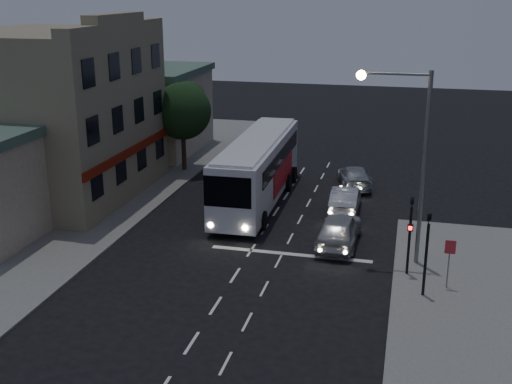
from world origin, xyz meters
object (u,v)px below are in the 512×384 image
(car_sedan_b, at_px, (354,177))
(regulatory_sign, at_px, (449,256))
(traffic_signal_side, at_px, (427,244))
(tour_bus, at_px, (258,168))
(car_suv, at_px, (339,229))
(street_tree, at_px, (182,108))
(traffic_signal_main, at_px, (410,226))
(streetlight, at_px, (410,146))
(car_sedan_a, at_px, (345,199))

(car_sedan_b, xyz_separation_m, regulatory_sign, (5.35, -14.28, 0.92))
(traffic_signal_side, relative_size, regulatory_sign, 1.86)
(tour_bus, bearing_deg, car_suv, -46.06)
(tour_bus, relative_size, street_tree, 2.11)
(traffic_signal_main, xyz_separation_m, traffic_signal_side, (0.70, -1.98, 0.00))
(car_sedan_b, relative_size, street_tree, 0.76)
(traffic_signal_side, distance_m, street_tree, 23.24)
(car_sedan_b, xyz_separation_m, streetlight, (3.39, -11.85, 5.05))
(car_sedan_b, relative_size, traffic_signal_side, 1.14)
(car_sedan_b, relative_size, streetlight, 0.52)
(street_tree, bearing_deg, streetlight, -39.51)
(car_suv, bearing_deg, regulatory_sign, 143.64)
(car_sedan_b, height_order, street_tree, street_tree)
(car_sedan_a, distance_m, traffic_signal_main, 9.21)
(traffic_signal_main, bearing_deg, regulatory_sign, -30.84)
(car_sedan_a, bearing_deg, streetlight, 115.71)
(car_sedan_a, height_order, regulatory_sign, regulatory_sign)
(traffic_signal_side, distance_m, regulatory_sign, 1.61)
(traffic_signal_main, bearing_deg, car_suv, 138.91)
(regulatory_sign, xyz_separation_m, street_tree, (-17.51, 15.26, 2.90))
(car_sedan_a, relative_size, regulatory_sign, 2.03)
(street_tree, bearing_deg, car_sedan_a, -26.31)
(regulatory_sign, bearing_deg, street_tree, 138.92)
(traffic_signal_main, height_order, street_tree, street_tree)
(car_suv, bearing_deg, car_sedan_a, -85.76)
(traffic_signal_side, xyz_separation_m, regulatory_sign, (1.00, 0.96, -0.82))
(car_sedan_b, bearing_deg, car_sedan_a, 76.98)
(car_sedan_b, height_order, streetlight, streetlight)
(regulatory_sign, distance_m, streetlight, 5.18)
(traffic_signal_main, xyz_separation_m, streetlight, (-0.26, 1.42, 3.31))
(streetlight, distance_m, street_tree, 20.19)
(car_sedan_a, bearing_deg, traffic_signal_main, 113.10)
(car_sedan_a, bearing_deg, car_sedan_b, -91.68)
(regulatory_sign, height_order, streetlight, streetlight)
(streetlight, bearing_deg, tour_bus, 140.68)
(tour_bus, relative_size, car_sedan_a, 2.93)
(regulatory_sign, bearing_deg, car_sedan_a, 120.22)
(car_sedan_b, distance_m, traffic_signal_main, 13.87)
(traffic_signal_side, bearing_deg, car_sedan_b, 105.92)
(car_suv, bearing_deg, traffic_signal_side, 131.44)
(car_sedan_b, xyz_separation_m, traffic_signal_side, (4.35, -15.25, 1.74))
(traffic_signal_main, distance_m, street_tree, 21.38)
(tour_bus, xyz_separation_m, traffic_signal_main, (9.06, -8.64, 0.25))
(car_suv, xyz_separation_m, traffic_signal_side, (4.17, -5.00, 1.59))
(traffic_signal_side, relative_size, streetlight, 0.46)
(car_suv, distance_m, streetlight, 6.07)
(traffic_signal_side, height_order, streetlight, streetlight)
(traffic_signal_main, height_order, traffic_signal_side, same)
(car_sedan_a, relative_size, street_tree, 0.72)
(car_suv, height_order, streetlight, streetlight)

